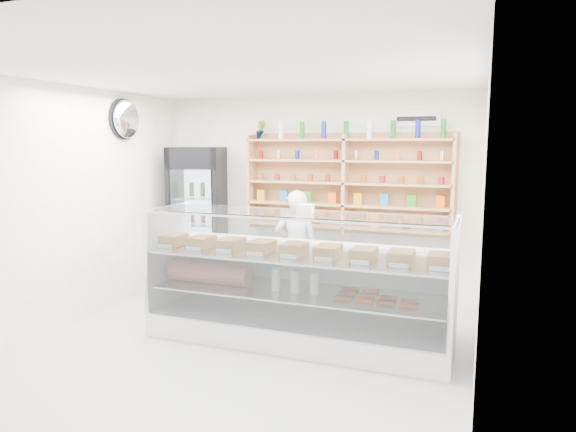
% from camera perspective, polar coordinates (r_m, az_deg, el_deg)
% --- Properties ---
extents(room, '(5.00, 5.00, 5.00)m').
position_cam_1_polar(room, '(5.02, -5.93, -0.31)').
color(room, '#B3B4B9').
rests_on(room, ground).
extents(display_counter, '(3.25, 0.97, 1.41)m').
position_cam_1_polar(display_counter, '(5.62, 1.04, -10.06)').
color(display_counter, white).
rests_on(display_counter, floor).
extents(shop_worker, '(0.65, 0.52, 1.54)m').
position_cam_1_polar(shop_worker, '(6.75, 0.92, -3.60)').
color(shop_worker, silver).
rests_on(shop_worker, floor).
extents(drinks_cooler, '(0.90, 0.88, 2.08)m').
position_cam_1_polar(drinks_cooler, '(7.73, -9.89, -0.16)').
color(drinks_cooler, black).
rests_on(drinks_cooler, floor).
extents(wall_shelving, '(2.84, 0.28, 1.33)m').
position_cam_1_polar(wall_shelving, '(7.02, 6.40, 3.61)').
color(wall_shelving, tan).
rests_on(wall_shelving, back_wall).
extents(potted_plant, '(0.16, 0.14, 0.26)m').
position_cam_1_polar(potted_plant, '(7.41, -3.05, 9.54)').
color(potted_plant, '#1E6626').
rests_on(potted_plant, wall_shelving).
extents(security_mirror, '(0.15, 0.50, 0.50)m').
position_cam_1_polar(security_mirror, '(7.17, -17.50, 10.24)').
color(security_mirror, silver).
rests_on(security_mirror, left_wall).
extents(wall_sign, '(0.62, 0.03, 0.20)m').
position_cam_1_polar(wall_sign, '(6.97, 14.09, 10.44)').
color(wall_sign, white).
rests_on(wall_sign, back_wall).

